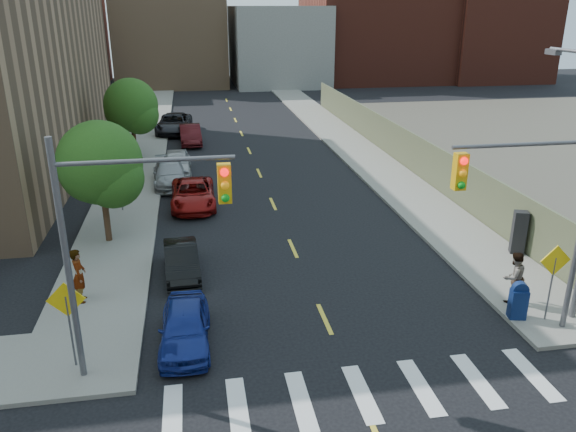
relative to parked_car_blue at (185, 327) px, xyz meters
name	(u,v)px	position (x,y,z in m)	size (l,w,h in m)	color
sidewalk_nw	(149,128)	(-3.11, 34.26, -0.57)	(3.50, 73.00, 0.15)	gray
sidewalk_ne	(323,122)	(12.39, 34.26, -0.57)	(3.50, 73.00, 0.15)	gray
fence_north	(394,141)	(14.24, 20.76, 0.60)	(0.12, 44.00, 2.50)	#5F6849
bg_bldg_west	(42,40)	(-17.36, 62.76, 5.35)	(14.00, 18.00, 12.00)	#592319
bg_bldg_midwest	(171,26)	(-1.36, 64.76, 6.85)	(14.00, 16.00, 15.00)	#8C6B4C
bg_bldg_center	(277,45)	(12.64, 62.76, 4.35)	(12.00, 16.00, 10.00)	gray
bg_bldg_east	(373,21)	(26.64, 64.76, 7.35)	(18.00, 18.00, 16.00)	#592319
bg_bldg_fareast	(487,13)	(42.64, 62.76, 8.35)	(14.00, 16.00, 18.00)	#592319
signal_nw	(123,228)	(-1.34, -1.24, 3.88)	(4.59, 0.30, 7.00)	#59595E
signal_ne	(541,202)	(10.62, -1.24, 3.88)	(4.59, 0.30, 7.00)	#59595E
warn_sign_nw	(67,309)	(-3.16, -0.74, 1.35)	(1.06, 0.06, 2.83)	#59595E
warn_sign_ne	(554,269)	(11.84, -0.74, 1.35)	(1.06, 0.06, 2.83)	#59595E
warn_sign_midwest	(119,175)	(-3.16, 12.76, 1.35)	(1.06, 0.06, 2.83)	#59595E
tree_west_near	(101,168)	(-3.36, 8.81, 2.83)	(3.66, 3.64, 5.52)	#332114
tree_west_far	(131,109)	(-3.36, 23.81, 2.83)	(3.66, 3.64, 5.52)	#332114
parked_car_blue	(185,327)	(0.00, 0.00, 0.00)	(1.53, 3.81, 1.30)	navy
parked_car_black	(182,261)	(-0.13, 5.00, -0.04)	(1.29, 3.69, 1.22)	black
parked_car_red	(193,194)	(0.44, 13.15, 0.03)	(2.26, 4.90, 1.36)	maroon
parked_car_silver	(170,174)	(-0.86, 17.17, 0.03)	(1.90, 4.68, 1.36)	#929498
parked_car_white	(177,163)	(-0.49, 19.37, 0.11)	(1.79, 4.44, 1.51)	#B4B4B4
parked_car_maroon	(190,135)	(0.44, 27.64, 0.08)	(1.55, 4.45, 1.47)	#3C0C0E
parked_car_grey	(174,124)	(-0.86, 31.97, 0.14)	(2.63, 5.70, 1.58)	black
mailbox	(518,301)	(10.94, -0.48, 0.14)	(0.61, 0.52, 1.32)	navy
payphone	(519,232)	(13.84, 4.40, 0.43)	(0.55, 0.45, 1.85)	black
pedestrian_west	(79,275)	(-3.61, 3.22, 0.49)	(0.72, 0.47, 1.98)	gray
pedestrian_east	(514,277)	(11.34, 0.57, 0.44)	(0.91, 0.71, 1.88)	gray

